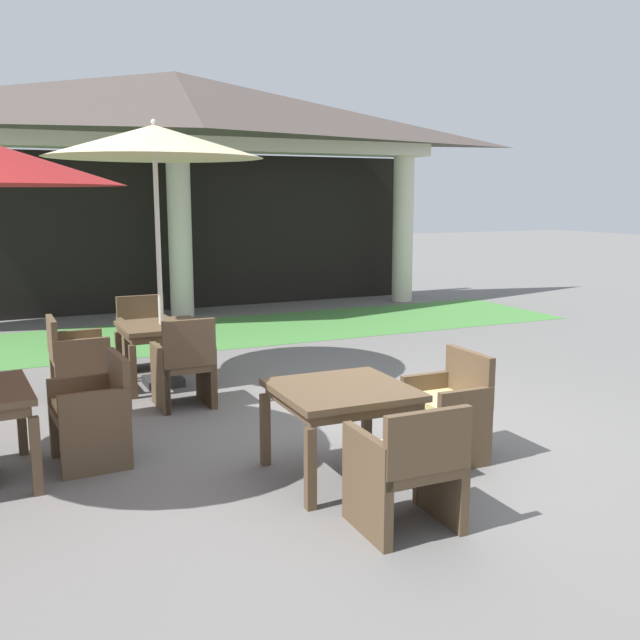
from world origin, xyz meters
The scene contains 12 objects.
ground_plane centered at (0.00, 0.00, 0.00)m, with size 60.00×60.00×0.00m, color slate.
background_pavilion centered at (0.00, 7.36, 3.27)m, with size 10.38×2.44×4.23m.
lawn_strip centered at (0.00, 5.46, 0.00)m, with size 12.18×2.65×0.01m, color #47843D.
patio_chair_near_foreground_east centered at (-2.43, 0.46, 0.42)m, with size 0.58×0.64×0.88m.
patio_table_mid_left centered at (-0.75, -0.64, 0.62)m, with size 1.00×1.00×0.71m.
patio_chair_mid_left_south centered at (-0.77, -1.62, 0.42)m, with size 0.63×0.60×0.86m.
patio_chair_mid_left_east centered at (0.22, -0.66, 0.42)m, with size 0.51×0.63×0.88m.
patio_table_mid_right centered at (-1.39, 2.62, 0.61)m, with size 0.91×0.91×0.71m.
patio_umbrella_mid_right centered at (-1.39, 2.62, 2.69)m, with size 2.36×2.36×2.95m.
patio_chair_mid_right_west centered at (-2.33, 2.61, 0.41)m, with size 0.58×0.61×0.86m.
patio_chair_mid_right_south centered at (-1.38, 1.68, 0.42)m, with size 0.55×0.59×0.94m.
patio_chair_mid_right_north centered at (-1.41, 3.56, 0.41)m, with size 0.61×0.52×0.89m.
Camera 1 is at (-3.12, -5.34, 2.13)m, focal length 40.23 mm.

